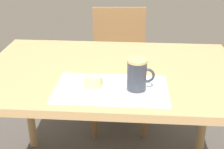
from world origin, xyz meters
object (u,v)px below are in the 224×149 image
at_px(wooden_chair, 119,62).
at_px(coffee_mug, 137,75).
at_px(dining_table, 111,84).
at_px(pastry, 93,81).
at_px(pastry_plate, 93,87).

distance_m(wooden_chair, coffee_mug, 1.02).
height_order(dining_table, pastry, pastry).
bearing_deg(wooden_chair, coffee_mug, 92.83).
xyz_separation_m(pastry_plate, pastry, (-0.00, 0.00, 0.03)).
distance_m(dining_table, coffee_mug, 0.29).
distance_m(pastry_plate, pastry, 0.03).
bearing_deg(dining_table, pastry, -104.52).
bearing_deg(wooden_chair, pastry_plate, 81.93).
distance_m(wooden_chair, pastry, 1.00).
distance_m(dining_table, pastry_plate, 0.24).
relative_size(pastry_plate, coffee_mug, 1.21).
relative_size(dining_table, wooden_chair, 1.45).
relative_size(pastry, coffee_mug, 0.57).
bearing_deg(pastry_plate, pastry, 180.00).
height_order(pastry, coffee_mug, coffee_mug).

